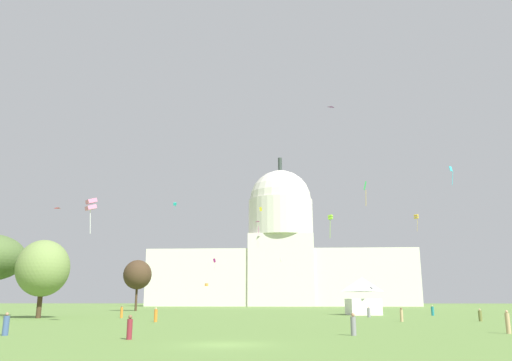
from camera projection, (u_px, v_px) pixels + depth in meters
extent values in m
plane|color=olive|center=(225.00, 345.00, 28.69)|extent=(800.00, 800.00, 0.00)
cube|color=beige|center=(216.00, 278.00, 221.50)|extent=(57.57, 22.26, 23.98)
cube|color=beige|center=(348.00, 278.00, 218.14)|extent=(57.57, 22.26, 23.98)
cube|color=beige|center=(281.00, 271.00, 220.55)|extent=(27.81, 24.49, 30.27)
cylinder|color=beige|center=(281.00, 218.00, 225.95)|extent=(28.83, 28.83, 16.21)
sphere|color=beige|center=(280.00, 201.00, 227.84)|extent=(27.75, 27.75, 27.75)
cylinder|color=#2D3833|center=(280.00, 165.00, 231.80)|extent=(1.80, 1.80, 6.31)
cube|color=white|center=(363.00, 307.00, 87.42)|extent=(5.70, 6.53, 2.75)
pyramid|color=white|center=(362.00, 285.00, 88.31)|extent=(5.98, 6.85, 2.43)
cylinder|color=#42301E|center=(40.00, 302.00, 71.95)|extent=(0.69, 0.69, 4.61)
ellipsoid|color=olive|center=(43.00, 268.00, 73.05)|extent=(11.05, 11.23, 8.15)
cylinder|color=#42301E|center=(136.00, 297.00, 121.32)|extent=(0.56, 0.56, 6.47)
ellipsoid|color=#42301E|center=(137.00, 275.00, 122.57)|extent=(9.64, 9.79, 7.07)
cylinder|color=orange|center=(156.00, 316.00, 59.12)|extent=(0.54, 0.54, 1.42)
sphere|color=beige|center=(156.00, 309.00, 59.31)|extent=(0.30, 0.30, 0.22)
cylinder|color=tan|center=(508.00, 323.00, 38.42)|extent=(0.37, 0.37, 1.52)
sphere|color=tan|center=(506.00, 312.00, 38.63)|extent=(0.24, 0.24, 0.21)
cylinder|color=gray|center=(369.00, 313.00, 75.55)|extent=(0.65, 0.65, 1.33)
sphere|color=beige|center=(369.00, 307.00, 75.73)|extent=(0.31, 0.31, 0.23)
cylinder|color=#3D5684|center=(6.00, 326.00, 36.28)|extent=(0.51, 0.51, 1.38)
sphere|color=#A37556|center=(7.00, 314.00, 36.47)|extent=(0.29, 0.29, 0.24)
cylinder|color=tan|center=(402.00, 316.00, 59.82)|extent=(0.49, 0.49, 1.38)
sphere|color=brown|center=(401.00, 309.00, 60.01)|extent=(0.36, 0.36, 0.26)
cylinder|color=#1E757A|center=(433.00, 311.00, 83.48)|extent=(0.59, 0.59, 1.47)
sphere|color=beige|center=(432.00, 306.00, 83.67)|extent=(0.26, 0.26, 0.20)
cylinder|color=gray|center=(353.00, 326.00, 36.34)|extent=(0.55, 0.55, 1.32)
sphere|color=#A37556|center=(353.00, 315.00, 36.52)|extent=(0.36, 0.36, 0.26)
cylinder|color=orange|center=(122.00, 313.00, 72.57)|extent=(0.42, 0.42, 1.49)
sphere|color=brown|center=(122.00, 307.00, 72.77)|extent=(0.24, 0.24, 0.21)
cylinder|color=maroon|center=(130.00, 329.00, 32.61)|extent=(0.48, 0.48, 1.29)
sphere|color=brown|center=(130.00, 317.00, 32.79)|extent=(0.35, 0.35, 0.26)
cylinder|color=olive|center=(480.00, 316.00, 60.81)|extent=(0.44, 0.44, 1.25)
sphere|color=tan|center=(480.00, 310.00, 60.98)|extent=(0.24, 0.24, 0.23)
cube|color=#D1339E|center=(214.00, 260.00, 171.30)|extent=(1.08, 0.58, 1.51)
cylinder|color=#D1339E|center=(215.00, 267.00, 170.81)|extent=(0.45, 0.35, 2.71)
pyramid|color=purple|center=(332.00, 108.00, 106.88)|extent=(1.48, 1.10, 0.13)
cube|color=green|center=(365.00, 186.00, 83.77)|extent=(0.65, 0.56, 1.53)
cylinder|color=gold|center=(366.00, 198.00, 83.28)|extent=(0.15, 0.27, 2.71)
cube|color=teal|center=(175.00, 205.00, 173.73)|extent=(1.10, 1.18, 0.75)
cube|color=teal|center=(175.00, 203.00, 173.85)|extent=(1.10, 1.18, 0.75)
cylinder|color=teal|center=(175.00, 208.00, 173.48)|extent=(0.26, 0.24, 1.60)
cube|color=yellow|center=(261.00, 209.00, 165.40)|extent=(0.91, 0.66, 1.35)
cube|color=gold|center=(416.00, 218.00, 135.38)|extent=(1.40, 1.43, 0.69)
cube|color=gold|center=(416.00, 215.00, 135.53)|extent=(1.40, 1.43, 0.69)
cylinder|color=gold|center=(417.00, 225.00, 134.92)|extent=(0.37, 0.33, 3.46)
cube|color=white|center=(281.00, 259.00, 86.87)|extent=(0.17, 0.96, 0.86)
pyramid|color=blue|center=(284.00, 184.00, 201.01)|extent=(1.40, 1.43, 0.39)
cylinder|color=blue|center=(285.00, 189.00, 200.21)|extent=(0.20, 0.19, 3.07)
pyramid|color=red|center=(60.00, 211.00, 75.75)|extent=(1.27, 1.18, 0.12)
cube|color=#33BCDB|center=(451.00, 169.00, 75.74)|extent=(0.74, 0.74, 0.86)
cylinder|color=#33BCDB|center=(453.00, 178.00, 75.39)|extent=(0.36, 0.10, 2.17)
cube|color=orange|center=(206.00, 285.00, 198.44)|extent=(1.37, 1.38, 0.48)
cube|color=orange|center=(206.00, 284.00, 198.56)|extent=(1.37, 1.38, 0.48)
cube|color=pink|center=(91.00, 208.00, 58.45)|extent=(1.53, 1.52, 0.77)
cube|color=pink|center=(91.00, 201.00, 58.62)|extent=(1.53, 1.52, 0.77)
cylinder|color=white|center=(90.00, 221.00, 58.06)|extent=(0.19, 0.28, 2.81)
cube|color=#8CD133|center=(330.00, 218.00, 80.39)|extent=(0.89, 0.87, 0.42)
cube|color=#8CD133|center=(330.00, 216.00, 80.48)|extent=(0.89, 0.87, 0.42)
cylinder|color=#8CD133|center=(330.00, 229.00, 80.01)|extent=(0.18, 0.18, 3.07)
pyramid|color=#D1339E|center=(259.00, 223.00, 136.59)|extent=(1.51, 1.69, 0.13)
cylinder|color=#D1339E|center=(259.00, 230.00, 135.93)|extent=(0.27, 0.17, 2.45)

